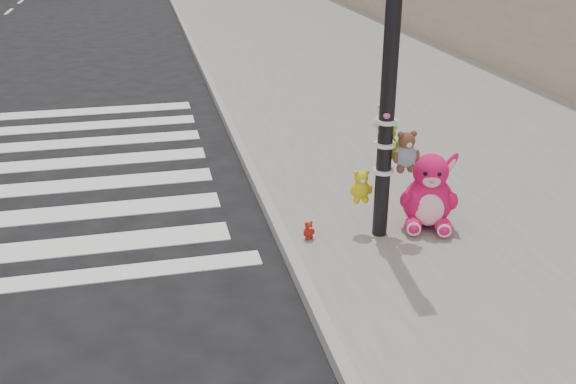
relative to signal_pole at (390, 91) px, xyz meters
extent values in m
cube|color=slate|center=(2.38, 8.19, -1.68)|extent=(7.00, 80.00, 0.14)
cube|color=gray|center=(-1.07, 8.19, -1.68)|extent=(0.12, 80.00, 0.15)
cylinder|color=black|center=(-0.02, -0.01, 0.39)|extent=(0.16, 0.16, 4.00)
cylinder|color=white|center=(-0.02, -0.01, -0.86)|extent=(0.22, 0.22, 0.04)
cylinder|color=white|center=(-0.02, -0.01, -0.56)|extent=(0.22, 0.22, 0.04)
cylinder|color=white|center=(-0.02, -0.01, -0.31)|extent=(0.22, 0.22, 0.04)
ellipsoid|color=#E2135B|center=(0.34, -0.10, -1.53)|extent=(0.28, 0.35, 0.16)
ellipsoid|color=#E2135B|center=(0.65, -0.21, -1.53)|extent=(0.28, 0.35, 0.16)
ellipsoid|color=#E2135B|center=(0.58, 0.09, -1.32)|extent=(0.71, 0.66, 0.58)
ellipsoid|color=#F9BFD1|center=(0.51, -0.10, -1.34)|extent=(0.34, 0.22, 0.38)
sphere|color=#E2135B|center=(0.58, 0.09, -0.96)|extent=(0.51, 0.51, 0.40)
ellipsoid|color=#E2135B|center=(0.41, 0.17, -0.91)|extent=(0.29, 0.17, 0.40)
ellipsoid|color=#E2135B|center=(0.75, 0.04, -0.91)|extent=(0.29, 0.17, 0.40)
camera|label=1|loc=(-2.41, -5.97, 1.67)|focal=40.00mm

